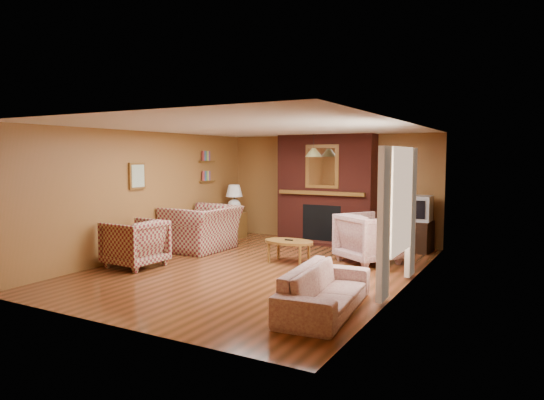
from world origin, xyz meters
The scene contains 20 objects.
floor centered at (0.00, 0.00, 0.00)m, with size 6.50×6.50×0.00m, color #44230E.
ceiling centered at (0.00, 0.00, 2.40)m, with size 6.50×6.50×0.00m, color silver.
wall_back centered at (0.00, 3.25, 1.20)m, with size 6.50×6.50×0.00m, color brown.
wall_front centered at (0.00, -3.25, 1.20)m, with size 6.50×6.50×0.00m, color brown.
wall_left centered at (-2.50, 0.00, 1.20)m, with size 6.50×6.50×0.00m, color brown.
wall_right centered at (2.50, 0.00, 1.20)m, with size 6.50×6.50×0.00m, color brown.
fireplace centered at (0.00, 2.98, 1.18)m, with size 2.20×0.82×2.40m.
window_right centered at (2.45, -0.20, 1.13)m, with size 0.10×1.85×2.00m.
bookshelf centered at (-2.44, 1.90, 1.67)m, with size 0.09×0.55×0.71m.
botanical_print centered at (-2.47, -0.30, 1.55)m, with size 0.05×0.40×0.50m.
pendant_light centered at (0.00, 2.30, 2.00)m, with size 0.36×0.36×0.48m.
plaid_loveseat centered at (-1.85, 0.86, 0.45)m, with size 1.39×1.21×0.90m, color maroon.
plaid_armchair centered at (-1.95, -0.92, 0.41)m, with size 0.88×0.90×0.82m, color maroon.
floral_sofa centered at (1.90, -1.58, 0.27)m, with size 1.87×0.73×0.55m, color #C3B197.
floral_armchair centered at (1.53, 1.38, 0.45)m, with size 0.96×0.98×0.89m, color #C3B197.
coffee_table centered at (0.24, 0.68, 0.35)m, with size 0.94×0.58×0.42m.
side_table centered at (-2.10, 2.45, 0.30)m, with size 0.45×0.45×0.60m, color brown.
table_lamp centered at (-2.10, 2.45, 0.96)m, with size 0.40×0.40×0.65m.
tv_stand centered at (2.05, 2.80, 0.31)m, with size 0.58×0.52×0.63m, color black.
crt_tv centered at (2.05, 2.79, 0.88)m, with size 0.56×0.56×0.51m.
Camera 1 is at (4.17, -7.06, 1.91)m, focal length 32.00 mm.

